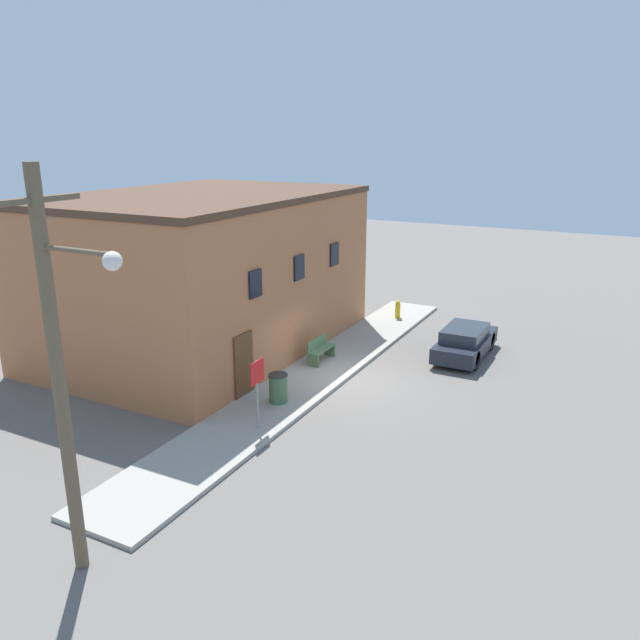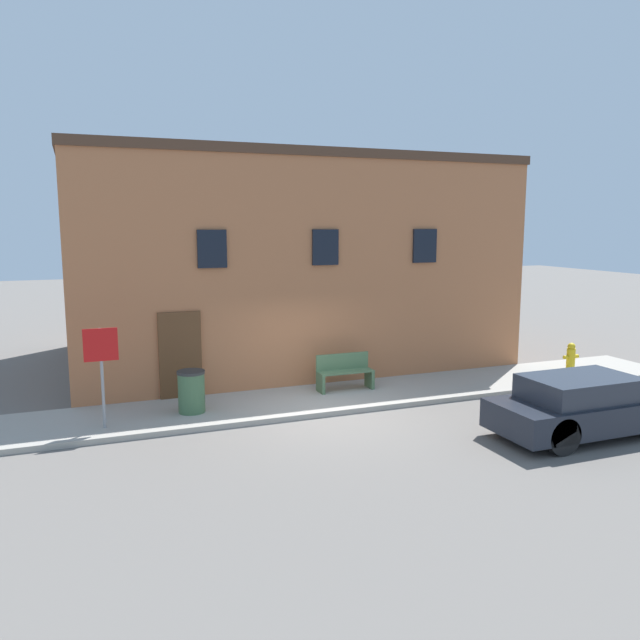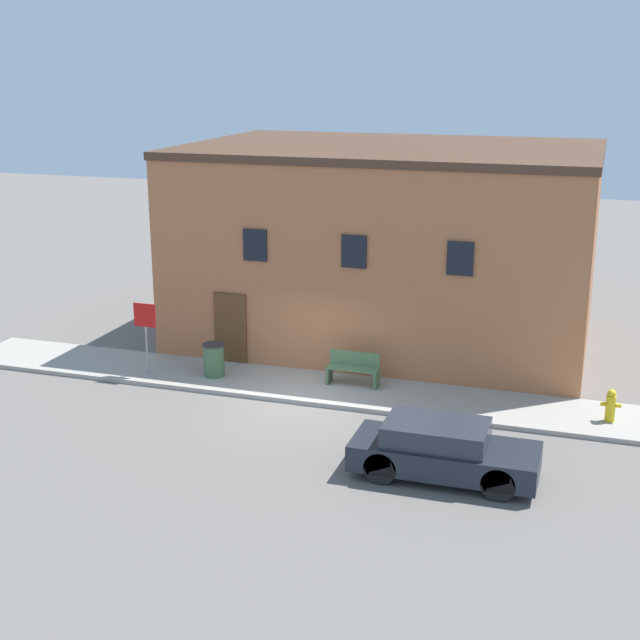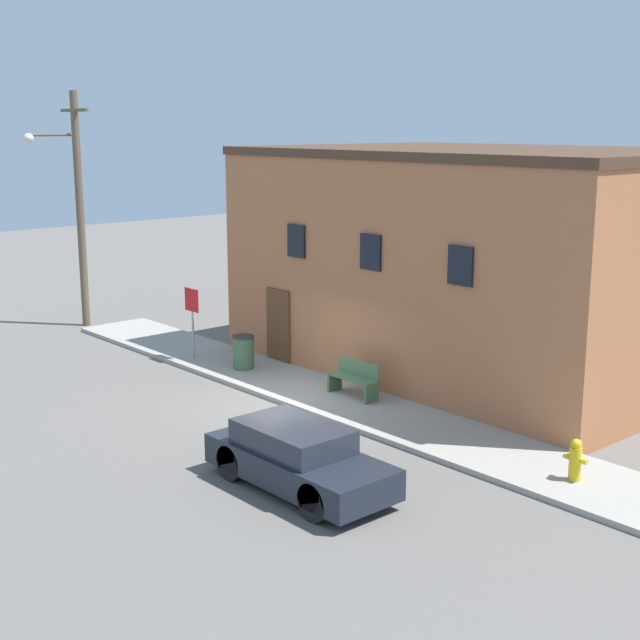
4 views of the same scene
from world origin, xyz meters
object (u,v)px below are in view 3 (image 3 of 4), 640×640
at_px(stop_sign, 145,325).
at_px(parked_car, 442,451).
at_px(fire_hydrant, 611,405).
at_px(bench, 353,369).
at_px(trash_bin, 214,360).

distance_m(stop_sign, parked_car, 9.78).
bearing_deg(parked_car, fire_hydrant, 49.76).
bearing_deg(parked_car, stop_sign, 158.17).
relative_size(fire_hydrant, bench, 0.58).
height_order(bench, trash_bin, trash_bin).
distance_m(bench, parked_car, 5.64).
xyz_separation_m(bench, parked_car, (3.28, -4.59, 0.05)).
distance_m(fire_hydrant, stop_sign, 12.50).
height_order(trash_bin, parked_car, parked_car).
bearing_deg(stop_sign, parked_car, -21.83).
height_order(stop_sign, parked_car, stop_sign).
relative_size(fire_hydrant, parked_car, 0.21).
distance_m(trash_bin, parked_car, 8.26).
distance_m(fire_hydrant, trash_bin, 10.61).
relative_size(fire_hydrant, trash_bin, 0.88).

